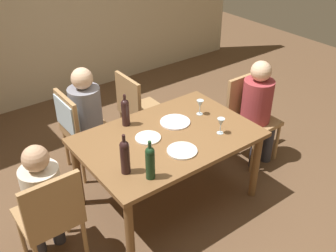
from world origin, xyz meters
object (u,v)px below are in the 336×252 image
person_man_bearded (258,106)px  wine_glass_centre (200,104)px  chair_right_end (249,112)px  dinner_plate_guest_left (148,138)px  wine_bottle_tall_green (125,111)px  dinner_plate_guest_right (175,122)px  chair_far_right (138,107)px  person_woman_host (43,196)px  chair_left_end (51,215)px  wine_bottle_short_olive (150,162)px  chair_far_left (76,123)px  dining_table (168,144)px  dinner_plate_host (182,151)px  person_man_guest (89,113)px  wine_bottle_dark_red (125,156)px  wine_glass_near_left (221,123)px

person_man_bearded → wine_glass_centre: 0.72m
chair_right_end → dinner_plate_guest_left: (-1.32, -0.02, 0.21)m
wine_bottle_tall_green → dinner_plate_guest_right: wine_bottle_tall_green is taller
chair_far_right → person_woman_host: 1.66m
chair_left_end → wine_bottle_short_olive: bearing=-22.7°
chair_far_left → chair_far_right: bearing=90.0°
dining_table → wine_bottle_tall_green: (-0.20, 0.38, 0.22)m
wine_glass_centre → dinner_plate_host: 0.65m
chair_right_end → wine_bottle_tall_green: 1.42m
wine_bottle_tall_green → chair_right_end: bearing=-12.2°
person_woman_host → wine_glass_centre: bearing=3.4°
wine_bottle_short_olive → wine_glass_centre: bearing=28.5°
chair_left_end → dinner_plate_guest_left: size_ratio=4.09×
person_man_bearded → chair_right_end: bearing=-90.0°
person_woman_host → person_man_guest: 1.20m
chair_far_right → person_man_bearded: size_ratio=0.80×
wine_bottle_dark_red → wine_bottle_tall_green: bearing=58.1°
person_man_bearded → wine_bottle_short_olive: 1.65m
chair_left_end → chair_far_right: bearing=34.9°
wine_bottle_tall_green → dinner_plate_guest_left: bearing=-84.5°
dining_table → chair_left_end: 1.16m
chair_right_end → person_woman_host: size_ratio=0.84×
chair_far_left → dinner_plate_guest_right: (0.66, -0.76, 0.15)m
wine_glass_centre → dinner_plate_host: bearing=-143.8°
chair_left_end → person_woman_host: 0.15m
dining_table → wine_glass_centre: (0.47, 0.12, 0.19)m
person_man_guest → wine_bottle_short_olive: bearing=-5.8°
wine_glass_centre → dinner_plate_guest_left: (-0.64, -0.05, -0.10)m
person_man_bearded → wine_bottle_short_olive: person_man_bearded is taller
person_woman_host → dinner_plate_guest_right: person_woman_host is taller
wine_glass_near_left → dinner_plate_guest_left: (-0.56, 0.31, -0.10)m
chair_far_right → person_man_bearded: (0.89, -0.92, 0.13)m
chair_far_left → wine_glass_near_left: (0.87, -1.14, 0.25)m
chair_left_end → wine_glass_near_left: 1.58m
wine_bottle_short_olive → dinner_plate_guest_left: (0.28, 0.45, -0.14)m
chair_left_end → dinner_plate_host: bearing=-8.9°
chair_far_left → wine_glass_centre: bearing=50.5°
wine_bottle_tall_green → person_man_guest: bearing=103.6°
chair_far_right → dinner_plate_guest_right: (-0.07, -0.76, 0.21)m
dining_table → wine_bottle_dark_red: size_ratio=4.55×
dinner_plate_guest_left → wine_glass_near_left: bearing=-29.1°
wine_bottle_short_olive → wine_glass_near_left: bearing=9.2°
person_man_guest → wine_bottle_dark_red: person_man_guest is taller
dinner_plate_guest_left → dinner_plate_guest_right: same height
person_man_bearded → wine_bottle_tall_green: 1.42m
chair_right_end → dinner_plate_guest_right: chair_right_end is taller
chair_far_left → wine_glass_centre: size_ratio=6.17×
person_woman_host → dinner_plate_guest_left: bearing=2.5°
dining_table → person_man_guest: bearing=109.7°
dinner_plate_host → dining_table: bearing=79.3°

